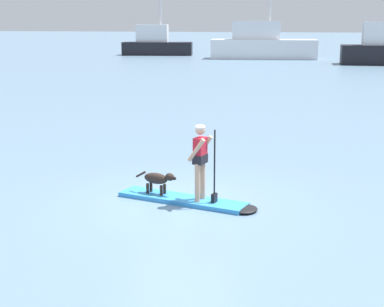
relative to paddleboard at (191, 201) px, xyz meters
name	(u,v)px	position (x,y,z in m)	size (l,w,h in m)	color
ground_plane	(182,202)	(-0.22, 0.05, -0.05)	(400.00, 400.00, 0.00)	slate
paddleboard	(191,201)	(0.00, 0.00, 0.00)	(3.38, 1.43, 0.10)	#338CD8
person_paddler	(201,157)	(0.23, -0.06, 1.05)	(0.66, 0.56, 1.72)	tan
dog	(158,179)	(-0.84, 0.21, 0.40)	(1.06, 0.37, 0.53)	#2D231E
moored_boat_far_starboard	(156,44)	(-16.92, 55.23, 1.31)	(8.51, 3.75, 10.92)	black
moored_boat_far_port	(262,44)	(-3.89, 51.28, 1.48)	(11.56, 4.91, 11.33)	white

